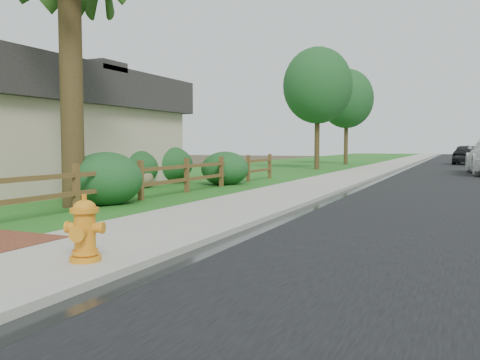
% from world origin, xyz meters
% --- Properties ---
extents(ground, '(120.00, 120.00, 0.00)m').
position_xyz_m(ground, '(0.00, 0.00, 0.00)').
color(ground, '#39321F').
extents(road, '(8.00, 90.00, 0.02)m').
position_xyz_m(road, '(4.60, 35.00, 0.01)').
color(road, black).
rests_on(road, ground).
extents(curb, '(0.40, 90.00, 0.12)m').
position_xyz_m(curb, '(0.40, 35.00, 0.06)').
color(curb, gray).
rests_on(curb, ground).
extents(wet_gutter, '(0.50, 90.00, 0.00)m').
position_xyz_m(wet_gutter, '(0.75, 35.00, 0.02)').
color(wet_gutter, black).
rests_on(wet_gutter, road).
extents(sidewalk, '(2.20, 90.00, 0.10)m').
position_xyz_m(sidewalk, '(-0.90, 35.00, 0.05)').
color(sidewalk, '#AEA697').
rests_on(sidewalk, ground).
extents(grass_strip, '(1.60, 90.00, 0.06)m').
position_xyz_m(grass_strip, '(-2.80, 35.00, 0.03)').
color(grass_strip, '#235819').
rests_on(grass_strip, ground).
extents(lawn_near, '(9.00, 90.00, 0.04)m').
position_xyz_m(lawn_near, '(-8.00, 35.00, 0.02)').
color(lawn_near, '#235819').
rests_on(lawn_near, ground).
extents(ranch_fence, '(0.12, 16.92, 1.10)m').
position_xyz_m(ranch_fence, '(-3.60, 6.40, 0.62)').
color(ranch_fence, '#53391B').
rests_on(ranch_fence, ground).
extents(fire_hydrant, '(0.54, 0.43, 0.81)m').
position_xyz_m(fire_hydrant, '(-0.10, -1.00, 0.47)').
color(fire_hydrant, orange).
rests_on(fire_hydrant, sidewalk).
extents(dark_car_mid, '(2.29, 4.63, 1.52)m').
position_xyz_m(dark_car_mid, '(4.33, 36.35, 0.78)').
color(dark_car_mid, black).
rests_on(dark_car_mid, road).
extents(boulder, '(1.12, 0.86, 0.72)m').
position_xyz_m(boulder, '(-6.00, 8.52, 0.36)').
color(boulder, brown).
rests_on(boulder, ground).
extents(shrub_a, '(2.35, 2.35, 1.33)m').
position_xyz_m(shrub_a, '(-3.90, 4.18, 0.67)').
color(shrub_a, '#18431E').
rests_on(shrub_a, ground).
extents(shrub_b, '(2.33, 2.33, 1.39)m').
position_xyz_m(shrub_b, '(-6.50, 8.70, 0.70)').
color(shrub_b, '#18431E').
rests_on(shrub_b, ground).
extents(shrub_c, '(2.18, 2.18, 1.26)m').
position_xyz_m(shrub_c, '(-3.90, 10.93, 0.63)').
color(shrub_c, '#18431E').
rests_on(shrub_c, ground).
extents(shrub_d, '(2.40, 2.40, 1.49)m').
position_xyz_m(shrub_d, '(-6.50, 10.94, 0.75)').
color(shrub_d, '#18431E').
rests_on(shrub_d, ground).
extents(tree_near_left, '(4.07, 4.07, 7.22)m').
position_xyz_m(tree_near_left, '(-3.90, 23.61, 4.96)').
color(tree_near_left, '#332315').
rests_on(tree_near_left, ground).
extents(tree_mid_left, '(3.93, 3.93, 7.03)m').
position_xyz_m(tree_mid_left, '(-3.90, 31.69, 4.86)').
color(tree_mid_left, '#332315').
rests_on(tree_mid_left, ground).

